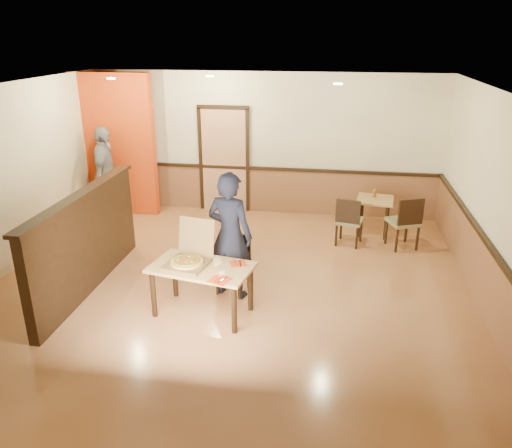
{
  "coord_description": "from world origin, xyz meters",
  "views": [
    {
      "loc": [
        1.4,
        -6.24,
        3.51
      ],
      "look_at": [
        0.41,
        0.0,
        1.06
      ],
      "focal_mm": 35.0,
      "sensor_mm": 36.0,
      "label": 1
    }
  ],
  "objects_px": {
    "diner": "(230,236)",
    "condiment": "(374,193)",
    "passerby": "(106,173)",
    "side_chair_left": "(349,219)",
    "main_table": "(202,273)",
    "diner_chair": "(234,261)",
    "side_table": "(374,207)",
    "pizza_box": "(189,259)",
    "side_chair_right": "(405,221)"
  },
  "relations": [
    {
      "from": "pizza_box",
      "to": "condiment",
      "type": "distance_m",
      "value": 4.12
    },
    {
      "from": "diner",
      "to": "condiment",
      "type": "relative_size",
      "value": 12.0
    },
    {
      "from": "diner_chair",
      "to": "condiment",
      "type": "distance_m",
      "value": 3.33
    },
    {
      "from": "main_table",
      "to": "pizza_box",
      "type": "bearing_deg",
      "value": 178.29
    },
    {
      "from": "side_chair_left",
      "to": "condiment",
      "type": "distance_m",
      "value": 0.87
    },
    {
      "from": "side_table",
      "to": "side_chair_right",
      "type": "bearing_deg",
      "value": -52.25
    },
    {
      "from": "side_chair_right",
      "to": "main_table",
      "type": "bearing_deg",
      "value": 20.32
    },
    {
      "from": "diner_chair",
      "to": "pizza_box",
      "type": "bearing_deg",
      "value": -112.89
    },
    {
      "from": "passerby",
      "to": "condiment",
      "type": "bearing_deg",
      "value": -103.17
    },
    {
      "from": "passerby",
      "to": "side_chair_right",
      "type": "bearing_deg",
      "value": -110.12
    },
    {
      "from": "diner",
      "to": "condiment",
      "type": "height_order",
      "value": "diner"
    },
    {
      "from": "diner_chair",
      "to": "condiment",
      "type": "xyz_separation_m",
      "value": [
        2.08,
        2.58,
        0.3
      ]
    },
    {
      "from": "diner",
      "to": "passerby",
      "type": "bearing_deg",
      "value": -25.91
    },
    {
      "from": "diner_chair",
      "to": "passerby",
      "type": "bearing_deg",
      "value": 152.06
    },
    {
      "from": "diner_chair",
      "to": "side_table",
      "type": "distance_m",
      "value": 3.27
    },
    {
      "from": "side_chair_right",
      "to": "passerby",
      "type": "height_order",
      "value": "passerby"
    },
    {
      "from": "side_table",
      "to": "diner",
      "type": "bearing_deg",
      "value": -128.82
    },
    {
      "from": "passerby",
      "to": "pizza_box",
      "type": "distance_m",
      "value": 4.17
    },
    {
      "from": "passerby",
      "to": "diner",
      "type": "bearing_deg",
      "value": -144.8
    },
    {
      "from": "diner_chair",
      "to": "condiment",
      "type": "relative_size",
      "value": 5.54
    },
    {
      "from": "side_chair_left",
      "to": "side_chair_right",
      "type": "relative_size",
      "value": 0.93
    },
    {
      "from": "side_table",
      "to": "condiment",
      "type": "relative_size",
      "value": 4.71
    },
    {
      "from": "side_table",
      "to": "pizza_box",
      "type": "relative_size",
      "value": 1.03
    },
    {
      "from": "main_table",
      "to": "side_chair_left",
      "type": "height_order",
      "value": "side_chair_left"
    },
    {
      "from": "side_chair_right",
      "to": "side_table",
      "type": "relative_size",
      "value": 1.33
    },
    {
      "from": "main_table",
      "to": "side_chair_right",
      "type": "bearing_deg",
      "value": 52.94
    },
    {
      "from": "side_chair_right",
      "to": "condiment",
      "type": "xyz_separation_m",
      "value": [
        -0.49,
        0.69,
        0.24
      ]
    },
    {
      "from": "side_chair_left",
      "to": "pizza_box",
      "type": "bearing_deg",
      "value": 63.77
    },
    {
      "from": "pizza_box",
      "to": "side_table",
      "type": "bearing_deg",
      "value": 62.03
    },
    {
      "from": "side_chair_right",
      "to": "pizza_box",
      "type": "height_order",
      "value": "pizza_box"
    },
    {
      "from": "diner_chair",
      "to": "pizza_box",
      "type": "height_order",
      "value": "pizza_box"
    },
    {
      "from": "pizza_box",
      "to": "side_chair_right",
      "type": "bearing_deg",
      "value": 51.03
    },
    {
      "from": "main_table",
      "to": "passerby",
      "type": "distance_m",
      "value": 4.32
    },
    {
      "from": "diner",
      "to": "condiment",
      "type": "xyz_separation_m",
      "value": [
        2.11,
        2.72,
        -0.15
      ]
    },
    {
      "from": "main_table",
      "to": "side_table",
      "type": "relative_size",
      "value": 1.99
    },
    {
      "from": "side_table",
      "to": "diner",
      "type": "height_order",
      "value": "diner"
    },
    {
      "from": "diner",
      "to": "pizza_box",
      "type": "distance_m",
      "value": 0.7
    },
    {
      "from": "diner_chair",
      "to": "side_chair_left",
      "type": "height_order",
      "value": "side_chair_left"
    },
    {
      "from": "side_chair_left",
      "to": "main_table",
      "type": "bearing_deg",
      "value": 66.61
    },
    {
      "from": "side_table",
      "to": "passerby",
      "type": "height_order",
      "value": "passerby"
    },
    {
      "from": "diner",
      "to": "pizza_box",
      "type": "relative_size",
      "value": 2.63
    },
    {
      "from": "pizza_box",
      "to": "condiment",
      "type": "bearing_deg",
      "value": 62.86
    },
    {
      "from": "side_chair_right",
      "to": "pizza_box",
      "type": "relative_size",
      "value": 1.38
    },
    {
      "from": "main_table",
      "to": "diner_chair",
      "type": "distance_m",
      "value": 0.77
    },
    {
      "from": "side_chair_right",
      "to": "condiment",
      "type": "relative_size",
      "value": 6.28
    },
    {
      "from": "condiment",
      "to": "diner_chair",
      "type": "bearing_deg",
      "value": -128.92
    },
    {
      "from": "main_table",
      "to": "passerby",
      "type": "xyz_separation_m",
      "value": [
        -2.8,
        3.28,
        0.33
      ]
    },
    {
      "from": "side_table",
      "to": "pizza_box",
      "type": "xyz_separation_m",
      "value": [
        -2.56,
        -3.17,
        0.25
      ]
    },
    {
      "from": "diner_chair",
      "to": "passerby",
      "type": "relative_size",
      "value": 0.46
    },
    {
      "from": "diner_chair",
      "to": "side_chair_right",
      "type": "xyz_separation_m",
      "value": [
        2.57,
        1.89,
        0.06
      ]
    }
  ]
}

